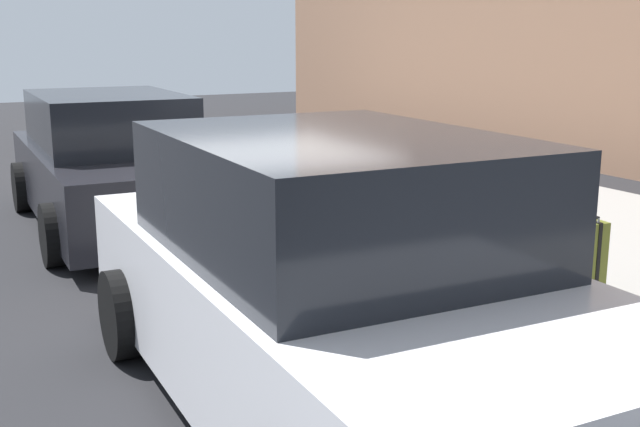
% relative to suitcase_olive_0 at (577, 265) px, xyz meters
% --- Properties ---
extents(ground_plane, '(40.00, 40.00, 0.00)m').
position_rel_suitcase_olive_0_xyz_m(ground_plane, '(4.02, 0.80, -0.52)').
color(ground_plane, black).
extents(sidewalk_curb, '(18.00, 5.00, 0.14)m').
position_rel_suitcase_olive_0_xyz_m(sidewalk_curb, '(4.02, -1.70, -0.45)').
color(sidewalk_curb, gray).
rests_on(sidewalk_curb, ground_plane).
extents(suitcase_olive_0, '(0.46, 0.23, 0.81)m').
position_rel_suitcase_olive_0_xyz_m(suitcase_olive_0, '(0.00, 0.00, 0.00)').
color(suitcase_olive_0, '#59601E').
rests_on(suitcase_olive_0, sidewalk_curb).
extents(suitcase_teal_1, '(0.40, 0.24, 0.98)m').
position_rel_suitcase_olive_0_xyz_m(suitcase_teal_1, '(0.51, 0.07, -0.00)').
color(suitcase_teal_1, '#0F606B').
rests_on(suitcase_teal_1, sidewalk_curb).
extents(suitcase_silver_2, '(0.36, 0.27, 0.76)m').
position_rel_suitcase_olive_0_xyz_m(suitcase_silver_2, '(0.97, 0.08, -0.09)').
color(suitcase_silver_2, '#9EA0A8').
rests_on(suitcase_silver_2, sidewalk_curb).
extents(suitcase_black_3, '(0.45, 0.28, 0.76)m').
position_rel_suitcase_olive_0_xyz_m(suitcase_black_3, '(1.45, -0.01, -0.11)').
color(suitcase_black_3, black).
rests_on(suitcase_black_3, sidewalk_curb).
extents(suitcase_red_4, '(0.39, 0.21, 0.76)m').
position_rel_suitcase_olive_0_xyz_m(suitcase_red_4, '(1.94, 0.02, -0.02)').
color(suitcase_red_4, red).
rests_on(suitcase_red_4, sidewalk_curb).
extents(suitcase_maroon_5, '(0.51, 0.25, 0.65)m').
position_rel_suitcase_olive_0_xyz_m(suitcase_maroon_5, '(2.47, -0.04, -0.08)').
color(suitcase_maroon_5, maroon).
rests_on(suitcase_maroon_5, sidewalk_curb).
extents(suitcase_navy_6, '(0.38, 0.26, 1.00)m').
position_rel_suitcase_olive_0_xyz_m(suitcase_navy_6, '(2.99, 0.08, 0.01)').
color(suitcase_navy_6, navy).
rests_on(suitcase_navy_6, sidewalk_curb).
extents(suitcase_olive_7, '(0.49, 0.25, 0.69)m').
position_rel_suitcase_olive_0_xyz_m(suitcase_olive_7, '(3.51, -0.02, -0.06)').
color(suitcase_olive_7, '#59601E').
rests_on(suitcase_olive_7, sidewalk_curb).
extents(suitcase_teal_8, '(0.48, 0.28, 0.86)m').
position_rel_suitcase_olive_0_xyz_m(suitcase_teal_8, '(4.07, 0.06, -0.11)').
color(suitcase_teal_8, '#0F606B').
rests_on(suitcase_teal_8, sidewalk_curb).
extents(suitcase_silver_9, '(0.45, 0.22, 1.02)m').
position_rel_suitcase_olive_0_xyz_m(suitcase_silver_9, '(4.60, 0.01, -0.01)').
color(suitcase_silver_9, '#9EA0A8').
rests_on(suitcase_silver_9, sidewalk_curb).
extents(suitcase_black_10, '(0.47, 0.24, 0.59)m').
position_rel_suitcase_olive_0_xyz_m(suitcase_black_10, '(5.14, 0.04, -0.11)').
color(suitcase_black_10, black).
rests_on(suitcase_black_10, sidewalk_curb).
extents(suitcase_red_11, '(0.38, 0.25, 0.82)m').
position_rel_suitcase_olive_0_xyz_m(suitcase_red_11, '(5.64, 0.02, -0.07)').
color(suitcase_red_11, red).
rests_on(suitcase_red_11, sidewalk_curb).
extents(fire_hydrant, '(0.39, 0.21, 0.79)m').
position_rel_suitcase_olive_0_xyz_m(fire_hydrant, '(6.36, 0.04, 0.04)').
color(fire_hydrant, '#99999E').
rests_on(fire_hydrant, sidewalk_curb).
extents(bollard_post, '(0.11, 0.11, 0.74)m').
position_rel_suitcase_olive_0_xyz_m(bollard_post, '(6.90, 0.19, -0.01)').
color(bollard_post, '#333338').
rests_on(bollard_post, sidewalk_curb).
extents(parked_car_white_0, '(4.54, 2.24, 1.70)m').
position_rel_suitcase_olive_0_xyz_m(parked_car_white_0, '(-0.30, 2.33, 0.28)').
color(parked_car_white_0, silver).
rests_on(parked_car_white_0, ground_plane).
extents(parked_car_charcoal_1, '(4.52, 2.08, 1.58)m').
position_rel_suitcase_olive_0_xyz_m(parked_car_charcoal_1, '(5.03, 2.33, 0.23)').
color(parked_car_charcoal_1, black).
rests_on(parked_car_charcoal_1, ground_plane).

